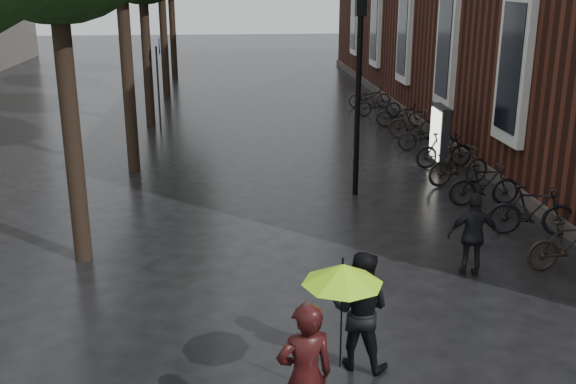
{
  "coord_description": "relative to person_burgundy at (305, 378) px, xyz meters",
  "views": [
    {
      "loc": [
        -1.37,
        -4.93,
        5.02
      ],
      "look_at": [
        -0.42,
        5.32,
        1.74
      ],
      "focal_mm": 42.0,
      "sensor_mm": 36.0,
      "label": 1
    }
  ],
  "objects": [
    {
      "name": "person_burgundy",
      "position": [
        0.0,
        0.0,
        0.0
      ],
      "size": [
        0.73,
        0.55,
        1.79
      ],
      "primitive_type": "imported",
      "rotation": [
        0.0,
        0.0,
        3.35
      ],
      "color": "black",
      "rests_on": "ground"
    },
    {
      "name": "person_black",
      "position": [
        0.92,
        1.59,
        -0.06
      ],
      "size": [
        1.0,
        0.91,
        1.66
      ],
      "primitive_type": "imported",
      "rotation": [
        0.0,
        0.0,
        2.7
      ],
      "color": "black",
      "rests_on": "ground"
    },
    {
      "name": "lime_umbrella",
      "position": [
        0.53,
        0.81,
        0.83
      ],
      "size": [
        0.98,
        0.98,
        1.45
      ],
      "rotation": [
        0.0,
        0.0,
        0.35
      ],
      "color": "black",
      "rests_on": "ground"
    },
    {
      "name": "pedestrian_walking",
      "position": [
        3.45,
        4.26,
        -0.13
      ],
      "size": [
        0.93,
        0.49,
        1.52
      ],
      "primitive_type": "imported",
      "rotation": [
        0.0,
        0.0,
        3.0
      ],
      "color": "black",
      "rests_on": "ground"
    },
    {
      "name": "parked_bicycles",
      "position": [
        5.19,
        12.6,
        -0.42
      ],
      "size": [
        2.13,
        16.59,
        1.05
      ],
      "color": "black",
      "rests_on": "ground"
    },
    {
      "name": "ad_lightbox",
      "position": [
        5.12,
        11.55,
        -0.05
      ],
      "size": [
        0.26,
        1.11,
        1.68
      ],
      "rotation": [
        0.0,
        0.0,
        -0.04
      ],
      "color": "black",
      "rests_on": "ground"
    },
    {
      "name": "lamp_post",
      "position": [
        2.3,
        9.08,
        1.89
      ],
      "size": [
        0.24,
        0.24,
        4.59
      ],
      "rotation": [
        0.0,
        0.0,
        0.17
      ],
      "color": "black",
      "rests_on": "ground"
    },
    {
      "name": "cycle_sign",
      "position": [
        -3.05,
        17.42,
        1.14
      ],
      "size": [
        0.16,
        0.56,
        3.08
      ],
      "rotation": [
        0.0,
        0.0,
        0.13
      ],
      "color": "#262628",
      "rests_on": "ground"
    }
  ]
}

